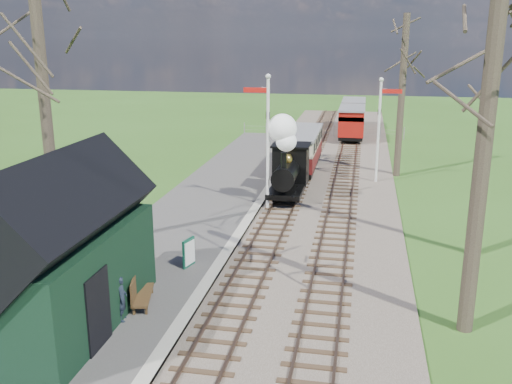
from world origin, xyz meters
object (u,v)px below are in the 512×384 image
locomotive (288,161)px  red_carriage_b (353,113)px  semaphore_far (380,122)px  person (121,298)px  red_carriage_a (352,122)px  station_shed (59,252)px  semaphore_near (266,133)px  bench (139,290)px  coach (302,148)px  sign_board (189,253)px

locomotive → red_carriage_b: bearing=83.5°
red_carriage_b → semaphore_far: bearing=-84.5°
person → red_carriage_b: bearing=-27.2°
red_carriage_a → red_carriage_b: size_ratio=1.00×
station_shed → semaphore_far: (8.67, 18.00, 1.08)m
locomotive → red_carriage_b: 22.93m
semaphore_far → locomotive: (-4.39, -4.30, -1.38)m
semaphore_near → bench: 11.13m
locomotive → red_carriage_a: 17.48m
bench → semaphore_far: bearing=66.7°
station_shed → red_carriage_a: size_ratio=1.31×
locomotive → coach: size_ratio=0.63×
locomotive → bench: (-2.73, -12.24, -1.34)m
semaphore_far → red_carriage_b: semaphore_far is taller
red_carriage_b → sign_board: (-4.73, -32.03, -0.72)m
red_carriage_b → person: 36.46m
semaphore_near → bench: size_ratio=3.73×
red_carriage_b → person: bearing=-98.5°
person → semaphore_near: bearing=-28.7°
station_shed → person: 2.09m
semaphore_near → locomotive: size_ratio=1.47×
semaphore_far → bench: semaphore_far is taller
red_carriage_a → person: red_carriage_a is taller
semaphore_far → coach: 5.09m
red_carriage_b → locomotive: bearing=-96.5°
red_carriage_a → sign_board: size_ratio=4.84×
semaphore_near → red_carriage_a: (3.37, 18.97, -2.20)m
red_carriage_a → bench: size_ratio=2.88×
coach → locomotive: bearing=-90.1°
semaphore_near → red_carriage_b: size_ratio=1.29×
sign_board → person: (-0.68, -4.01, 0.15)m
station_shed → sign_board: (2.16, 4.44, -1.57)m
coach → sign_board: (-2.13, -15.32, -0.75)m
semaphore_near → sign_board: (-1.37, -7.56, -2.93)m
locomotive → red_carriage_a: (2.61, 17.27, -0.55)m
semaphore_far → red_carriage_a: (-1.77, 12.97, -1.93)m
coach → bench: (-2.74, -18.30, -0.81)m
coach → sign_board: bearing=-97.9°
station_shed → sign_board: 5.18m
coach → person: bearing=-98.3°
semaphore_far → coach: (-4.37, 1.76, -1.91)m
red_carriage_b → sign_board: size_ratio=4.84×
red_carriage_a → coach: bearing=-103.1°
red_carriage_a → sign_board: red_carriage_a is taller
person → red_carriage_a: bearing=-28.7°
semaphore_far → sign_board: (-6.51, -13.56, -2.66)m
station_shed → red_carriage_b: station_shed is taller
semaphore_near → bench: bearing=-100.6°
semaphore_near → sign_board: 8.22m
coach → red_carriage_b: bearing=81.2°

